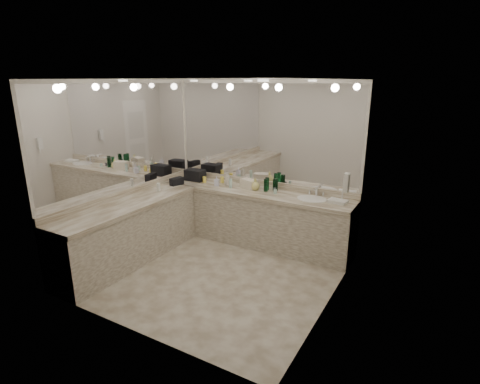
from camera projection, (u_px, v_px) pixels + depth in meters
The scene contains 37 objects.
floor at pixel (215, 272), 5.25m from camera, with size 3.20×3.20×0.00m, color beige.
ceiling at pixel (211, 79), 4.51m from camera, with size 3.20×3.20×0.00m, color white.
wall_back at pixel (264, 162), 6.13m from camera, with size 3.20×0.02×2.60m, color beige.
wall_left at pixel (124, 170), 5.64m from camera, with size 0.02×3.00×2.60m, color beige.
wall_right at pixel (334, 202), 4.12m from camera, with size 0.02×3.00×2.60m, color beige.
vanity_back_base at pixel (255, 218), 6.13m from camera, with size 3.20×0.60×0.84m, color beige.
vanity_back_top at pixel (255, 192), 6.00m from camera, with size 3.20×0.64×0.06m, color beige.
vanity_left_base at pixel (129, 234), 5.50m from camera, with size 0.60×2.40×0.84m, color beige.
vanity_left_top at pixel (127, 205), 5.36m from camera, with size 0.64×2.42×0.06m, color beige.
backsplash_back at pixel (263, 183), 6.21m from camera, with size 3.20×0.04×0.10m, color beige.
backsplash_left at pixel (127, 192), 5.73m from camera, with size 0.04×3.00×0.10m, color beige.
mirror_back at pixel (264, 133), 5.99m from camera, with size 3.12×0.01×1.55m, color white.
mirror_left at pixel (122, 138), 5.50m from camera, with size 0.01×2.92×1.55m, color white.
sink at pixel (312, 199), 5.55m from camera, with size 0.44×0.44×0.03m, color white.
faucet at pixel (317, 191), 5.70m from camera, with size 0.24×0.16×0.14m, color silver.
wall_phone at pixel (346, 183), 4.72m from camera, with size 0.06×0.10×0.24m, color white.
door at pixel (317, 238), 3.78m from camera, with size 0.02×0.82×2.10m, color white.
black_toiletry_bag at pixel (195, 175), 6.56m from camera, with size 0.33×0.21×0.19m, color black.
black_bag_spill at pixel (177, 181), 6.29m from camera, with size 0.11×0.23×0.13m, color black.
cream_cosmetic_case at pixel (249, 184), 6.09m from camera, with size 0.26×0.16×0.15m, color beige.
hand_towel at pixel (338, 201), 5.38m from camera, with size 0.26×0.18×0.04m, color white.
lotion_left at pixel (158, 187), 5.92m from camera, with size 0.06×0.06×0.13m, color white.
soap_bottle_a at pixel (228, 179), 6.24m from camera, with size 0.09×0.09×0.23m, color beige.
soap_bottle_b at pixel (217, 181), 6.23m from camera, with size 0.07×0.08×0.17m, color white.
soap_bottle_c at pixel (255, 184), 5.99m from camera, with size 0.15×0.15×0.19m, color #ECE17E.
green_bottle_0 at pixel (275, 185), 5.95m from camera, with size 0.07×0.07×0.19m, color #12572B.
green_bottle_1 at pixel (267, 184), 6.00m from camera, with size 0.06×0.06×0.20m, color #12572B.
green_bottle_2 at pixel (276, 185), 5.94m from camera, with size 0.07×0.07×0.20m, color #12572B.
green_bottle_3 at pixel (266, 185), 5.91m from camera, with size 0.07×0.07×0.20m, color #12572B.
amenity_bottle_0 at pixel (204, 180), 6.45m from camera, with size 0.06×0.06×0.10m, color #F2D84C.
amenity_bottle_1 at pixel (275, 192), 5.81m from camera, with size 0.05×0.05×0.07m, color silver.
amenity_bottle_2 at pixel (253, 185), 6.06m from camera, with size 0.05×0.05×0.14m, color #3F3F4C.
amenity_bottle_3 at pixel (197, 178), 6.50m from camera, with size 0.04×0.04×0.13m, color white.
amenity_bottle_4 at pixel (229, 182), 6.34m from camera, with size 0.06×0.06×0.09m, color silver.
amenity_bottle_5 at pixel (231, 183), 6.11m from camera, with size 0.05×0.05×0.15m, color silver.
amenity_bottle_6 at pixel (222, 180), 6.43m from camera, with size 0.06×0.06×0.11m, color #F2D84C.
amenity_bottle_7 at pixel (275, 190), 5.90m from camera, with size 0.04×0.04×0.07m, color #3F3F4C.
Camera 1 is at (2.63, -3.92, 2.58)m, focal length 28.00 mm.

